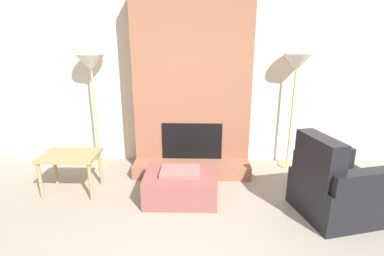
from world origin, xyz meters
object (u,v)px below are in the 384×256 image
object	(u,v)px
ottoman	(181,186)
side_table	(70,160)
armchair	(334,190)
floor_lamp_right	(296,67)
floor_lamp_left	(91,68)

from	to	relation	value
ottoman	side_table	world-z (taller)	side_table
armchair	floor_lamp_right	bearing A→B (deg)	-9.39
floor_lamp_right	floor_lamp_left	bearing A→B (deg)	180.00
ottoman	floor_lamp_left	world-z (taller)	floor_lamp_left
floor_lamp_right	ottoman	bearing A→B (deg)	-146.45
ottoman	floor_lamp_right	world-z (taller)	floor_lamp_right
ottoman	side_table	bearing A→B (deg)	173.73
armchair	side_table	xyz separation A→B (m)	(-3.11, 0.44, 0.14)
ottoman	side_table	size ratio (longest dim) A/B	1.24
floor_lamp_left	floor_lamp_right	bearing A→B (deg)	0.00
ottoman	floor_lamp_left	xyz separation A→B (m)	(-1.34, 1.06, 1.31)
side_table	floor_lamp_right	distance (m)	3.30
armchair	floor_lamp_right	size ratio (longest dim) A/B	0.57
side_table	armchair	bearing A→B (deg)	-8.01
floor_lamp_right	side_table	bearing A→B (deg)	-163.20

